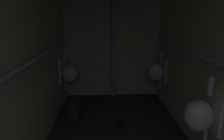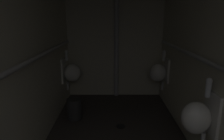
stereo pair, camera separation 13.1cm
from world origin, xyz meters
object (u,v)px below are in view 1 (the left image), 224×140
object	(u,v)px
standpipe_back_wall	(114,40)
waste_bin	(73,109)
urinal_left_mid	(69,73)
urinal_right_far	(157,72)
urinal_right_mid	(200,115)
floor_drain	(121,126)

from	to	relation	value
standpipe_back_wall	waste_bin	world-z (taller)	standpipe_back_wall
urinal_left_mid	urinal_right_far	distance (m)	1.63
urinal_left_mid	standpipe_back_wall	bearing A→B (deg)	26.49
waste_bin	urinal_right_far	bearing A→B (deg)	20.73
urinal_left_mid	urinal_right_mid	size ratio (longest dim) A/B	1.00
urinal_left_mid	waste_bin	world-z (taller)	urinal_left_mid
floor_drain	urinal_right_mid	bearing A→B (deg)	-51.11
urinal_left_mid	floor_drain	bearing A→B (deg)	-42.91
urinal_left_mid	urinal_right_mid	bearing A→B (deg)	-46.95
urinal_left_mid	waste_bin	distance (m)	0.75
urinal_left_mid	urinal_right_far	bearing A→B (deg)	0.07
urinal_right_far	waste_bin	distance (m)	1.67
urinal_right_mid	floor_drain	world-z (taller)	urinal_right_mid
floor_drain	urinal_right_far	bearing A→B (deg)	48.24
urinal_right_mid	standpipe_back_wall	bearing A→B (deg)	109.94
standpipe_back_wall	waste_bin	xyz separation A→B (m)	(-0.71, -0.99, -1.03)
urinal_right_far	floor_drain	size ratio (longest dim) A/B	5.39
standpipe_back_wall	urinal_right_far	bearing A→B (deg)	-28.07
urinal_left_mid	floor_drain	xyz separation A→B (m)	(0.89, -0.83, -0.63)
urinal_right_far	waste_bin	world-z (taller)	urinal_right_far
urinal_right_far	standpipe_back_wall	world-z (taller)	standpipe_back_wall
urinal_right_mid	waste_bin	size ratio (longest dim) A/B	2.23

